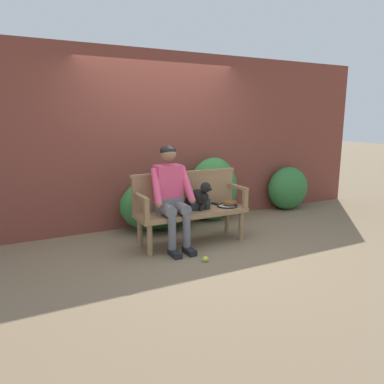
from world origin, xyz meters
TOP-DOWN VIEW (x-y plane):
  - ground_plane at (0.00, 0.00)m, footprint 40.00×40.00m
  - brick_garden_fence at (0.00, 1.22)m, footprint 8.00×0.30m
  - hedge_bush_mid_left at (-0.25, 0.85)m, footprint 0.98×0.61m
  - hedge_bush_mid_right at (2.44, 0.88)m, footprint 0.82×0.53m
  - hedge_bush_far_right at (-0.13, 0.84)m, footprint 1.03×0.82m
  - hedge_bush_far_left at (0.83, 0.87)m, footprint 0.86×0.57m
  - garden_bench at (0.00, 0.00)m, footprint 1.51×0.49m
  - bench_backrest at (0.00, 0.21)m, footprint 1.55×0.06m
  - bench_armrest_left_end at (-0.72, -0.09)m, footprint 0.06×0.49m
  - bench_armrest_right_end at (0.72, -0.09)m, footprint 0.06×0.49m
  - person_seated at (-0.31, -0.01)m, footprint 0.56×0.64m
  - dog_on_bench at (0.11, -0.02)m, footprint 0.27×0.38m
  - tennis_racket at (0.52, -0.01)m, footprint 0.41×0.57m
  - baseball_glove at (0.59, -0.02)m, footprint 0.28×0.26m
  - sports_bag at (0.12, 0.05)m, footprint 0.30×0.22m
  - tennis_ball at (-0.16, -0.66)m, footprint 0.07×0.07m

SIDE VIEW (x-z plane):
  - ground_plane at x=0.00m, z-range 0.00..0.00m
  - tennis_ball at x=-0.16m, z-range 0.00..0.07m
  - hedge_bush_far_right at x=-0.13m, z-range 0.00..0.67m
  - hedge_bush_mid_left at x=-0.25m, z-range 0.00..0.77m
  - garden_bench at x=0.00m, z-range 0.16..0.62m
  - hedge_bush_mid_right at x=2.44m, z-range 0.00..0.79m
  - tennis_racket at x=0.52m, z-range 0.45..0.48m
  - baseball_glove at x=0.59m, z-range 0.46..0.55m
  - hedge_bush_far_left at x=0.83m, z-range 0.00..1.04m
  - sports_bag at x=0.12m, z-range 0.46..0.60m
  - dog_on_bench at x=0.11m, z-range 0.46..0.85m
  - bench_armrest_left_end at x=-0.72m, z-range 0.52..0.80m
  - bench_armrest_right_end at x=0.72m, z-range 0.52..0.80m
  - bench_backrest at x=0.00m, z-range 0.46..0.96m
  - person_seated at x=-0.31m, z-range 0.07..1.39m
  - brick_garden_fence at x=0.00m, z-range 0.00..2.67m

